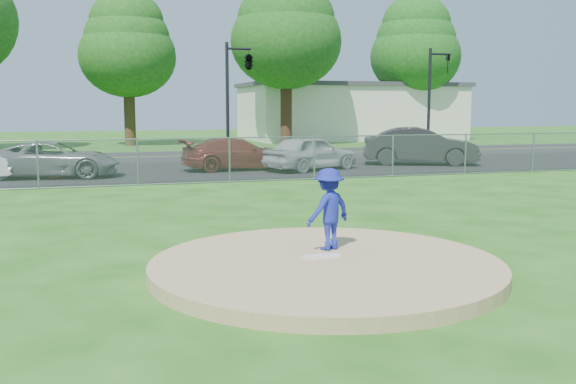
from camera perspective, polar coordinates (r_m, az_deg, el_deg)
The scene contains 18 objects.
ground at distance 19.46m, azimuth -6.87°, elevation 0.08°, with size 120.00×120.00×0.00m, color #1B5412.
pitchers_mound at distance 9.91m, azimuth 3.39°, elevation -6.64°, with size 5.40×5.40×0.20m, color tan.
pitching_rubber at distance 10.07m, azimuth 3.00°, elevation -5.71°, with size 0.60×0.15×0.04m, color white.
chain_link_fence at distance 21.35m, azimuth -7.85°, elevation 2.75°, with size 40.00×0.06×1.50m, color gray.
parking_lot at distance 25.85m, azimuth -9.40°, elevation 1.90°, with size 50.00×8.00×0.01m, color black.
street at distance 33.27m, azimuth -11.11°, elevation 3.12°, with size 60.00×7.00×0.01m, color black.
commercial_building at distance 50.83m, azimuth 5.50°, elevation 7.18°, with size 16.40×9.40×4.30m.
tree_center at distance 43.25m, azimuth -14.08°, elevation 12.63°, with size 6.16×6.16×9.84m.
tree_right at distance 43.13m, azimuth -0.17°, elevation 14.44°, with size 7.28×7.28×11.63m.
tree_far_right at distance 50.02m, azimuth 11.26°, elevation 12.68°, with size 6.72×6.72×10.74m.
traffic_signal_center at distance 31.92m, azimuth -3.71°, elevation 11.34°, with size 1.42×2.48×5.60m.
traffic_signal_right at distance 35.65m, azimuth 12.79°, elevation 8.77°, with size 1.28×0.20×5.60m.
pitcher at distance 10.51m, azimuth 3.63°, elevation -1.53°, with size 0.87×0.50×1.34m, color #1C269C.
traffic_cone at distance 24.33m, azimuth -20.09°, elevation 2.02°, with size 0.36×0.36×0.70m, color #F4540C.
parked_car_gray at distance 24.44m, azimuth -20.16°, elevation 2.73°, with size 2.12×4.60×1.28m, color slate.
parked_car_darkred at distance 25.76m, azimuth -4.61°, elevation 3.40°, with size 1.79×4.40×1.28m, color maroon.
parked_car_pearl at distance 25.59m, azimuth 2.04°, elevation 3.52°, with size 1.64×4.09×1.39m, color #B7BABC.
parked_car_charcoal at distance 28.61m, azimuth 11.67°, elevation 4.03°, with size 1.71×4.91×1.62m, color #242426.
Camera 1 is at (-3.35, -9.01, 2.54)m, focal length 40.00 mm.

